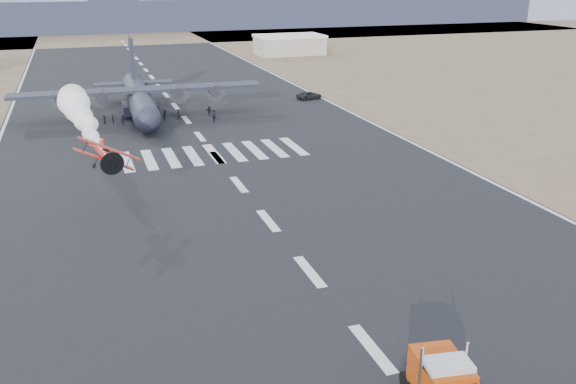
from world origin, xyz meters
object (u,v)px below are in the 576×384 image
crew_b (165,115)px  crew_d (214,118)px  transport_aircraft (139,97)px  crew_h (104,120)px  hangar_right (289,44)px  crew_a (113,120)px  crew_e (214,114)px  crew_c (123,120)px  aerobatic_biplane (105,155)px  crew_f (209,111)px  crew_g (178,114)px  support_vehicle (309,95)px

crew_b → crew_d: (7.48, -5.25, -0.02)m
crew_b → crew_d: 9.14m
transport_aircraft → crew_h: bearing=-138.6°
hangar_right → crew_d: hangar_right is taller
crew_a → crew_e: bearing=98.4°
transport_aircraft → crew_e: 14.20m
hangar_right → crew_e: bearing=-117.6°
crew_h → crew_a: bearing=45.3°
crew_c → crew_a: bearing=-28.2°
aerobatic_biplane → crew_h: aerobatic_biplane is taller
crew_f → crew_b: bearing=46.3°
crew_b → aerobatic_biplane: bearing=-177.6°
hangar_right → crew_h: hangar_right is taller
crew_d → crew_f: crew_f is taller
crew_b → crew_c: 7.59m
transport_aircraft → crew_d: bearing=-40.6°
crew_a → crew_c: crew_c is taller
crew_d → crew_h: size_ratio=1.01×
hangar_right → crew_g: 90.70m
hangar_right → crew_c: hangar_right is taller
crew_d → crew_g: bearing=-145.4°
support_vehicle → crew_h: 41.36m
aerobatic_biplane → crew_b: aerobatic_biplane is taller
crew_a → crew_f: 16.79m
transport_aircraft → crew_f: bearing=-20.2°
crew_e → crew_d: bearing=-108.3°
crew_c → crew_b: bearing=-157.5°
crew_f → crew_a: bearing=48.5°
aerobatic_biplane → crew_b: (11.88, 42.64, -5.73)m
crew_a → crew_b: (8.89, 0.93, 0.01)m
support_vehicle → crew_c: bearing=91.2°
crew_e → crew_f: 2.79m
crew_a → crew_d: size_ratio=1.00×
crew_d → aerobatic_biplane: bearing=-45.8°
aerobatic_biplane → crew_a: size_ratio=3.84×
crew_a → crew_c: bearing=68.6°
aerobatic_biplane → crew_f: size_ratio=3.61×
aerobatic_biplane → crew_e: (20.02, 40.12, -5.72)m
crew_h → crew_b: bearing=64.9°
hangar_right → crew_g: (-47.23, -77.41, -2.07)m
crew_f → support_vehicle: bearing=-115.3°
crew_f → crew_h: size_ratio=1.08×
crew_d → crew_a: bearing=-123.2°
hangar_right → crew_c: size_ratio=12.51×
support_vehicle → crew_a: crew_a is taller
crew_b → crew_h: 10.25m
transport_aircraft → crew_f: (11.59, -4.64, -2.37)m
hangar_right → support_vehicle: 70.43m
transport_aircraft → support_vehicle: size_ratio=8.11×
hangar_right → crew_g: hangar_right is taller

